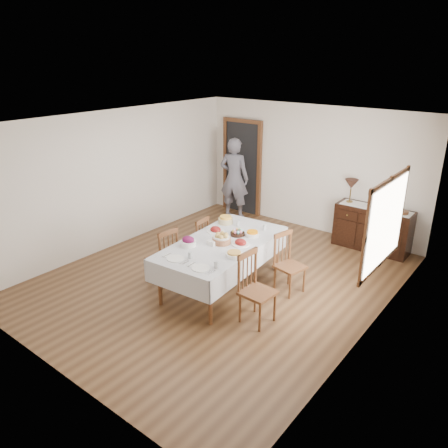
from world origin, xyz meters
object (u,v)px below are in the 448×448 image
Objects in this scene: chair_left_far at (197,242)px; chair_right_far at (288,262)px; chair_left_near at (164,256)px; sideboard at (372,228)px; dining_table at (222,247)px; person at (234,176)px; chair_right_near at (255,288)px; table_lamp at (351,185)px.

chair_left_far is 1.69m from chair_right_far.
chair_left_near is 4.03m from sideboard.
chair_left_near is at bearing 134.09° from chair_right_far.
chair_left_far is (0.01, 0.78, -0.02)m from chair_left_near.
dining_table is 1.22× the size of person.
person is at bearing 44.12° from chair_right_near.
chair_right_near is 0.73× the size of sideboard.
chair_left_near is at bearing -115.80° from table_lamp.
person is 4.24× the size of table_lamp.
dining_table is 2.46× the size of chair_right_far.
chair_left_far reaches higher than sideboard.
chair_right_far is 2.10× the size of table_lamp.
sideboard is at bearing -0.14° from table_lamp.
person is at bearing -176.64° from sideboard.
chair_left_far is 2.02× the size of table_lamp.
sideboard is at bearing 135.14° from chair_left_far.
chair_right_far is 2.41m from sideboard.
sideboard is (2.15, 3.41, -0.07)m from chair_left_near.
sideboard is (1.35, 2.91, -0.27)m from dining_table.
table_lamp is at bearing 13.39° from chair_right_far.
person is (-2.69, 2.18, 0.49)m from chair_right_far.
dining_table is 3.22m from sideboard.
chair_left_near is 1.05× the size of chair_left_far.
sideboard is 3.05× the size of table_lamp.
chair_left_near is 1.98m from chair_right_far.
chair_right_near reaches higher than dining_table.
dining_table is at bearing 64.23° from chair_left_far.
person reaches higher than chair_right_near.
table_lamp is at bearing 142.45° from chair_left_far.
table_lamp is at bearing 69.58° from dining_table.
chair_left_near is at bearing -122.31° from sideboard.
person is (-1.02, 2.44, 0.51)m from chair_left_far.
chair_left_near is at bearing 94.00° from chair_right_near.
table_lamp reaches higher than chair_right_far.
table_lamp reaches higher than sideboard.
person is at bearing -156.79° from chair_left_near.
chair_right_far is at bearing 27.51° from dining_table.
person is at bearing -163.01° from chair_left_far.
person reaches higher than table_lamp.
person reaches higher than chair_left_near.
chair_right_near is at bearing 60.72° from chair_left_far.
dining_table is at bearing -114.84° from sideboard.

